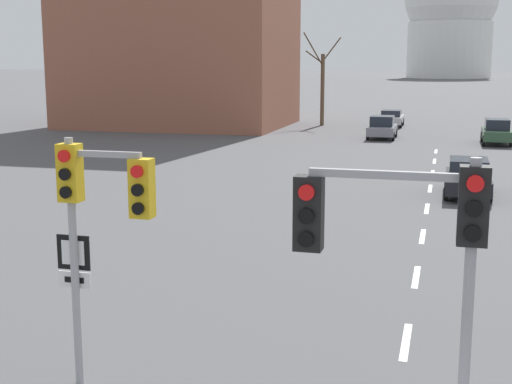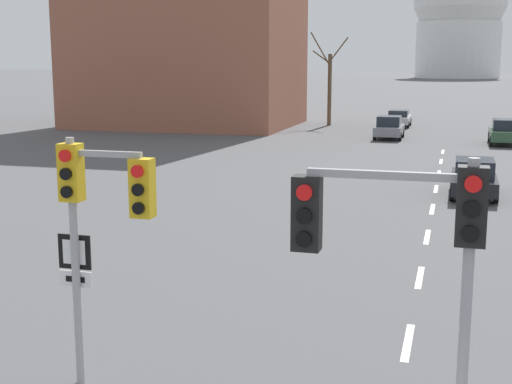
{
  "view_description": "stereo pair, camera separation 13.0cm",
  "coord_description": "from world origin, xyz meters",
  "views": [
    {
      "loc": [
        0.59,
        -5.59,
        5.55
      ],
      "look_at": [
        -2.23,
        4.94,
        3.53
      ],
      "focal_mm": 50.0,
      "sensor_mm": 36.0,
      "label": 1
    },
    {
      "loc": [
        0.72,
        -5.56,
        5.55
      ],
      "look_at": [
        -2.23,
        4.94,
        3.53
      ],
      "focal_mm": 50.0,
      "sensor_mm": 36.0,
      "label": 2
    }
  ],
  "objects": [
    {
      "name": "lane_stripe_1",
      "position": [
        0.0,
        8.22,
        0.0
      ],
      "size": [
        0.16,
        2.0,
        0.01
      ],
      "primitive_type": "cube",
      "color": "silver",
      "rests_on": "ground_plane"
    },
    {
      "name": "lane_stripe_2",
      "position": [
        0.0,
        12.72,
        0.0
      ],
      "size": [
        0.16,
        2.0,
        0.01
      ],
      "primitive_type": "cube",
      "color": "silver",
      "rests_on": "ground_plane"
    },
    {
      "name": "lane_stripe_3",
      "position": [
        0.0,
        17.22,
        0.0
      ],
      "size": [
        0.16,
        2.0,
        0.01
      ],
      "primitive_type": "cube",
      "color": "silver",
      "rests_on": "ground_plane"
    },
    {
      "name": "lane_stripe_4",
      "position": [
        0.0,
        21.72,
        0.0
      ],
      "size": [
        0.16,
        2.0,
        0.01
      ],
      "primitive_type": "cube",
      "color": "silver",
      "rests_on": "ground_plane"
    },
    {
      "name": "lane_stripe_5",
      "position": [
        0.0,
        26.22,
        0.0
      ],
      "size": [
        0.16,
        2.0,
        0.01
      ],
      "primitive_type": "cube",
      "color": "silver",
      "rests_on": "ground_plane"
    },
    {
      "name": "lane_stripe_6",
      "position": [
        0.0,
        30.72,
        0.0
      ],
      "size": [
        0.16,
        2.0,
        0.01
      ],
      "primitive_type": "cube",
      "color": "silver",
      "rests_on": "ground_plane"
    },
    {
      "name": "lane_stripe_7",
      "position": [
        0.0,
        35.22,
        0.0
      ],
      "size": [
        0.16,
        2.0,
        0.01
      ],
      "primitive_type": "cube",
      "color": "silver",
      "rests_on": "ground_plane"
    },
    {
      "name": "lane_stripe_8",
      "position": [
        0.0,
        39.72,
        0.0
      ],
      "size": [
        0.16,
        2.0,
        0.01
      ],
      "primitive_type": "cube",
      "color": "silver",
      "rests_on": "ground_plane"
    },
    {
      "name": "traffic_signal_near_left",
      "position": [
        -4.9,
        4.77,
        3.24
      ],
      "size": [
        1.63,
        0.34,
        4.31
      ],
      "color": "#9E9EA3",
      "rests_on": "ground_plane"
    },
    {
      "name": "traffic_signal_centre_tall",
      "position": [
        0.22,
        3.09,
        3.35
      ],
      "size": [
        2.35,
        0.34,
        4.43
      ],
      "color": "#9E9EA3",
      "rests_on": "ground_plane"
    },
    {
      "name": "route_sign_post",
      "position": [
        -5.42,
        4.87,
        1.85
      ],
      "size": [
        0.6,
        0.08,
        2.7
      ],
      "color": "#9E9EA3",
      "rests_on": "ground_plane"
    },
    {
      "name": "sedan_near_left",
      "position": [
        1.53,
        24.85,
        0.78
      ],
      "size": [
        1.87,
        4.3,
        1.57
      ],
      "color": "black",
      "rests_on": "ground_plane"
    },
    {
      "name": "sedan_near_right",
      "position": [
        3.82,
        44.73,
        0.87
      ],
      "size": [
        1.87,
        4.45,
        1.72
      ],
      "color": "#2D4C33",
      "rests_on": "ground_plane"
    },
    {
      "name": "sedan_mid_centre",
      "position": [
        -4.03,
        56.28,
        0.74
      ],
      "size": [
        1.94,
        4.41,
        1.42
      ],
      "color": "#B7B7BC",
      "rests_on": "ground_plane"
    },
    {
      "name": "sedan_far_left",
      "position": [
        -3.92,
        46.28,
        0.82
      ],
      "size": [
        1.97,
        4.1,
        1.66
      ],
      "color": "slate",
      "rests_on": "ground_plane"
    },
    {
      "name": "bare_tree_left_near",
      "position": [
        -10.02,
        55.93,
        3.5
      ],
      "size": [
        3.22,
        0.68,
        7.97
      ],
      "color": "brown",
      "rests_on": "ground_plane"
    },
    {
      "name": "capitol_dome",
      "position": [
        0.0,
        238.9,
        20.51
      ],
      "size": [
        29.82,
        29.82,
        42.11
      ],
      "color": "silver",
      "rests_on": "ground_plane"
    },
    {
      "name": "apartment_block_left",
      "position": [
        -21.76,
        52.82,
        9.54
      ],
      "size": [
        18.0,
        14.0,
        19.09
      ],
      "primitive_type": "cube",
      "color": "#935642",
      "rests_on": "ground_plane"
    }
  ]
}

